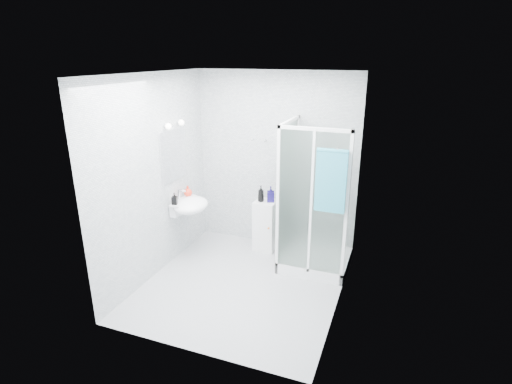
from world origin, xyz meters
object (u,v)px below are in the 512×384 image
at_px(shower_enclosure, 309,237).
at_px(hand_towel, 331,180).
at_px(storage_cabinet, 266,225).
at_px(soap_dispenser_black, 175,199).
at_px(shampoo_bottle_b, 271,194).
at_px(shampoo_bottle_a, 261,194).
at_px(wall_basin, 189,205).
at_px(soap_dispenser_orange, 188,191).

relative_size(shower_enclosure, hand_towel, 2.59).
xyz_separation_m(storage_cabinet, soap_dispenser_black, (-1.04, -0.79, 0.56)).
bearing_deg(shampoo_bottle_b, shampoo_bottle_a, -161.56).
xyz_separation_m(storage_cabinet, shampoo_bottle_b, (0.07, 0.02, 0.50)).
height_order(wall_basin, storage_cabinet, wall_basin).
xyz_separation_m(shower_enclosure, soap_dispenser_black, (-1.77, -0.51, 0.50)).
bearing_deg(storage_cabinet, shower_enclosure, -19.79).
bearing_deg(shampoo_bottle_b, soap_dispenser_black, -143.65).
height_order(hand_towel, shampoo_bottle_a, hand_towel).
bearing_deg(shower_enclosure, soap_dispenser_black, -164.01).
height_order(shampoo_bottle_b, soap_dispenser_black, soap_dispenser_black).
bearing_deg(shampoo_bottle_a, shower_enclosure, -18.11).
xyz_separation_m(shower_enclosure, hand_towel, (0.31, -0.40, 0.96)).
distance_m(storage_cabinet, shampoo_bottle_b, 0.50).
distance_m(soap_dispenser_orange, soap_dispenser_black, 0.36).
relative_size(shampoo_bottle_a, shampoo_bottle_b, 1.04).
relative_size(shower_enclosure, shampoo_bottle_a, 8.39).
height_order(wall_basin, hand_towel, hand_towel).
bearing_deg(soap_dispenser_black, storage_cabinet, 37.50).
bearing_deg(hand_towel, soap_dispenser_orange, 173.04).
height_order(wall_basin, soap_dispenser_orange, soap_dispenser_orange).
bearing_deg(shower_enclosure, hand_towel, -52.30).
bearing_deg(shower_enclosure, wall_basin, -169.19).
xyz_separation_m(wall_basin, shampoo_bottle_a, (0.86, 0.58, 0.09)).
bearing_deg(shower_enclosure, soap_dispenser_orange, -175.20).
distance_m(shampoo_bottle_a, soap_dispenser_black, 1.24).
distance_m(hand_towel, shampoo_bottle_b, 1.32).
bearing_deg(shampoo_bottle_a, soap_dispenser_black, -141.63).
relative_size(shampoo_bottle_b, soap_dispenser_black, 1.43).
bearing_deg(storage_cabinet, shampoo_bottle_a, -155.78).
relative_size(storage_cabinet, shampoo_bottle_a, 3.21).
bearing_deg(hand_towel, shampoo_bottle_a, 149.13).
relative_size(storage_cabinet, shampoo_bottle_b, 3.33).
bearing_deg(storage_cabinet, hand_towel, -31.77).
bearing_deg(hand_towel, storage_cabinet, 146.45).
bearing_deg(wall_basin, storage_cabinet, 33.17).
distance_m(shower_enclosure, shampoo_bottle_b, 0.85).
bearing_deg(soap_dispenser_orange, soap_dispenser_black, -90.23).
bearing_deg(soap_dispenser_orange, shampoo_bottle_a, 22.92).
relative_size(shampoo_bottle_a, soap_dispenser_orange, 1.55).
bearing_deg(shower_enclosure, shampoo_bottle_b, 155.25).
bearing_deg(soap_dispenser_orange, shampoo_bottle_b, 22.38).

